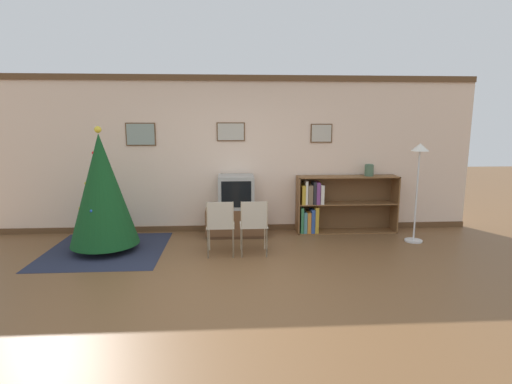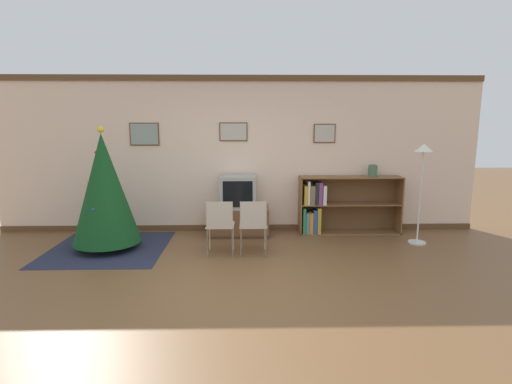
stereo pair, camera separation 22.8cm
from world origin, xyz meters
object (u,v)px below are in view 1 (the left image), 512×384
at_px(tv_console, 236,221).
at_px(standing_lamp, 419,167).
at_px(vase, 369,170).
at_px(television, 236,192).
at_px(folding_chair_left, 220,224).
at_px(christmas_tree, 102,190).
at_px(bookshelf, 330,204).
at_px(folding_chair_right, 254,224).

distance_m(tv_console, standing_lamp, 3.09).
height_order(vase, standing_lamp, standing_lamp).
xyz_separation_m(television, folding_chair_left, (-0.24, -1.06, -0.29)).
bearing_deg(tv_console, folding_chair_left, -102.80).
height_order(christmas_tree, television, christmas_tree).
bearing_deg(standing_lamp, christmas_tree, -178.11).
relative_size(vase, standing_lamp, 0.13).
height_order(bookshelf, standing_lamp, standing_lamp).
bearing_deg(folding_chair_left, tv_console, 77.20).
relative_size(tv_console, folding_chair_right, 1.25).
bearing_deg(television, christmas_tree, -160.56).
bearing_deg(bookshelf, standing_lamp, -27.68).
relative_size(christmas_tree, folding_chair_left, 2.26).
height_order(tv_console, bookshelf, bookshelf).
relative_size(folding_chair_right, standing_lamp, 0.52).
bearing_deg(bookshelf, folding_chair_left, -148.16).
bearing_deg(bookshelf, television, -176.15).
height_order(folding_chair_right, standing_lamp, standing_lamp).
bearing_deg(christmas_tree, folding_chair_right, -9.02).
xyz_separation_m(vase, standing_lamp, (0.57, -0.65, 0.12)).
bearing_deg(vase, television, -177.33).
bearing_deg(standing_lamp, bookshelf, 152.32).
relative_size(tv_console, vase, 4.99).
height_order(folding_chair_right, bookshelf, bookshelf).
relative_size(folding_chair_right, vase, 3.98).
distance_m(christmas_tree, tv_console, 2.22).
bearing_deg(folding_chair_right, bookshelf, 39.86).
bearing_deg(folding_chair_left, bookshelf, 31.84).
distance_m(folding_chair_left, standing_lamp, 3.25).
relative_size(tv_console, standing_lamp, 0.65).
distance_m(folding_chair_left, vase, 2.88).
relative_size(christmas_tree, standing_lamp, 1.17).
bearing_deg(christmas_tree, vase, 10.66).
bearing_deg(standing_lamp, folding_chair_right, -168.97).
bearing_deg(television, bookshelf, 3.85).
bearing_deg(television, folding_chair_right, -77.16).
height_order(television, folding_chair_left, television).
xyz_separation_m(television, folding_chair_right, (0.24, -1.06, -0.29)).
relative_size(folding_chair_left, standing_lamp, 0.52).
bearing_deg(christmas_tree, folding_chair_left, -11.44).
bearing_deg(bookshelf, tv_console, -176.24).
distance_m(vase, standing_lamp, 0.87).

